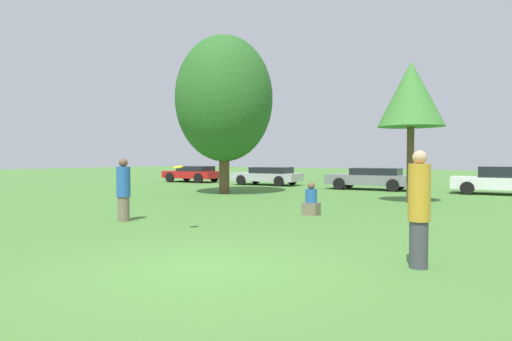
# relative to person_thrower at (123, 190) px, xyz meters

# --- Properties ---
(ground_plane) EXTENTS (120.00, 120.00, 0.00)m
(ground_plane) POSITION_rel_person_thrower_xyz_m (4.99, -2.73, -0.86)
(ground_plane) COLOR #477A33
(person_thrower) EXTENTS (0.37, 0.37, 1.71)m
(person_thrower) POSITION_rel_person_thrower_xyz_m (0.00, 0.00, 0.00)
(person_thrower) COLOR #726651
(person_thrower) RESTS_ON ground
(person_catcher) EXTENTS (0.34, 0.34, 1.85)m
(person_catcher) POSITION_rel_person_thrower_xyz_m (7.91, -0.97, 0.08)
(person_catcher) COLOR #3F3F47
(person_catcher) RESTS_ON ground
(frisbee) EXTENTS (0.23, 0.23, 0.06)m
(frisbee) POSITION_rel_person_thrower_xyz_m (2.45, -0.50, 0.66)
(frisbee) COLOR yellow
(bystander_sitting) EXTENTS (0.47, 0.39, 0.99)m
(bystander_sitting) POSITION_rel_person_thrower_xyz_m (3.76, 3.91, -0.46)
(bystander_sitting) COLOR #726651
(bystander_sitting) RESTS_ON ground
(tree_0) EXTENTS (4.64, 4.64, 7.53)m
(tree_0) POSITION_rel_person_thrower_xyz_m (-3.10, 8.79, 3.66)
(tree_0) COLOR brown
(tree_0) RESTS_ON ground
(tree_1) EXTENTS (2.48, 2.48, 5.39)m
(tree_1) POSITION_rel_person_thrower_xyz_m (5.45, 9.15, 3.26)
(tree_1) COLOR brown
(tree_1) RESTS_ON ground
(parked_car_red) EXTENTS (4.10, 2.20, 1.13)m
(parked_car_red) POSITION_rel_person_thrower_xyz_m (-10.85, 15.55, -0.23)
(parked_car_red) COLOR red
(parked_car_red) RESTS_ON ground
(parked_car_silver) EXTENTS (4.37, 2.24, 1.13)m
(parked_car_silver) POSITION_rel_person_thrower_xyz_m (-4.71, 15.58, -0.25)
(parked_car_silver) COLOR #B2B2B7
(parked_car_silver) RESTS_ON ground
(parked_car_grey) EXTENTS (4.62, 2.09, 1.17)m
(parked_car_grey) POSITION_rel_person_thrower_xyz_m (2.05, 15.06, -0.22)
(parked_car_grey) COLOR slate
(parked_car_grey) RESTS_ON ground
(parked_car_white) EXTENTS (4.02, 2.06, 1.31)m
(parked_car_white) POSITION_rel_person_thrower_xyz_m (8.09, 15.26, -0.18)
(parked_car_white) COLOR silver
(parked_car_white) RESTS_ON ground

